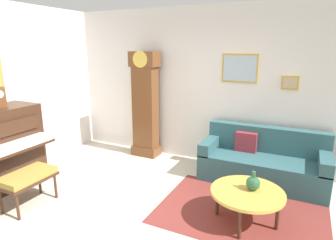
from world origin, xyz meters
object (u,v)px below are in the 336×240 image
object	(u,v)px
grandfather_clock	(145,107)
coffee_table	(247,193)
green_jug	(253,183)
piano_bench	(27,178)
couch	(263,162)

from	to	relation	value
grandfather_clock	coffee_table	xyz separation A→B (m)	(2.25, -1.44, -0.58)
grandfather_clock	green_jug	bearing A→B (deg)	-31.05
coffee_table	green_jug	distance (m)	0.14
piano_bench	coffee_table	xyz separation A→B (m)	(2.71, 0.90, -0.02)
piano_bench	green_jug	bearing A→B (deg)	19.13
piano_bench	coffee_table	size ratio (longest dim) A/B	0.80
piano_bench	green_jug	size ratio (longest dim) A/B	2.92
couch	green_jug	size ratio (longest dim) A/B	7.92
coffee_table	green_jug	bearing A→B (deg)	49.18
green_jug	couch	bearing A→B (deg)	92.28
coffee_table	green_jug	world-z (taller)	green_jug
piano_bench	couch	world-z (taller)	couch
couch	grandfather_clock	bearing A→B (deg)	175.65
piano_bench	coffee_table	bearing A→B (deg)	18.37
grandfather_clock	coffee_table	size ratio (longest dim) A/B	2.31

